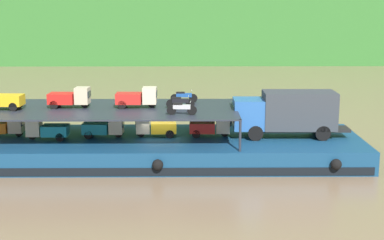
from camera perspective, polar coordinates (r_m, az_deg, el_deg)
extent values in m
plane|color=#7F664C|center=(38.72, -3.13, -3.92)|extent=(400.00, 400.00, 0.00)
cube|color=navy|center=(38.52, -3.14, -2.84)|extent=(26.98, 8.19, 1.50)
cube|color=black|center=(34.68, -3.44, -5.23)|extent=(26.44, 0.06, 0.50)
sphere|color=black|center=(34.36, -3.47, -4.52)|extent=(0.68, 0.68, 0.68)
sphere|color=black|center=(35.47, 14.28, -4.35)|extent=(0.68, 0.68, 0.68)
cube|color=#285BA3|center=(38.26, 5.67, 0.63)|extent=(2.02, 2.20, 2.00)
cube|color=#192833|center=(38.10, 4.14, 1.14)|extent=(0.07, 1.84, 0.60)
cube|color=#33383D|center=(38.70, 10.70, 0.98)|extent=(4.82, 2.33, 2.50)
cube|color=black|center=(38.97, 10.62, -0.89)|extent=(6.81, 1.43, 0.20)
cylinder|color=black|center=(39.51, 6.07, -0.65)|extent=(1.00, 0.29, 1.00)
cylinder|color=black|center=(37.56, 6.40, -1.32)|extent=(1.00, 0.29, 1.00)
cylinder|color=black|center=(40.23, 12.37, -0.63)|extent=(1.00, 0.29, 1.00)
cylinder|color=black|center=(38.31, 13.01, -1.29)|extent=(1.00, 0.29, 1.00)
cylinder|color=#232833|center=(41.73, 3.95, 0.77)|extent=(0.16, 0.16, 2.00)
cylinder|color=#232833|center=(34.69, 4.86, -1.56)|extent=(0.16, 0.16, 2.00)
cube|color=#232833|center=(38.28, -8.88, 1.08)|extent=(17.78, 7.39, 0.10)
cube|color=beige|center=(40.25, -17.24, -0.41)|extent=(0.90, 1.00, 1.10)
cube|color=#19232D|center=(40.10, -16.60, -0.26)|extent=(0.04, 0.85, 0.38)
cylinder|color=black|center=(40.33, -16.98, -1.17)|extent=(0.56, 0.14, 0.56)
cube|color=teal|center=(38.64, -13.56, -1.01)|extent=(1.71, 1.21, 0.70)
cube|color=beige|center=(38.95, -15.58, -0.72)|extent=(0.91, 1.01, 1.10)
cube|color=#19232D|center=(39.05, -16.25, -0.56)|extent=(0.05, 0.85, 0.38)
cylinder|color=black|center=(39.11, -15.74, -1.50)|extent=(0.56, 0.14, 0.56)
cylinder|color=black|center=(39.13, -12.79, -1.34)|extent=(0.56, 0.14, 0.56)
cylinder|color=black|center=(38.13, -13.13, -1.70)|extent=(0.56, 0.14, 0.56)
cube|color=teal|center=(38.77, -9.65, -0.80)|extent=(1.75, 1.28, 0.70)
cube|color=beige|center=(38.46, -7.62, -0.53)|extent=(0.95, 1.04, 1.10)
cube|color=#19232D|center=(38.36, -6.93, -0.38)|extent=(0.08, 0.85, 0.38)
cylinder|color=black|center=(38.56, -7.38, -1.33)|extent=(0.57, 0.17, 0.56)
cylinder|color=black|center=(38.43, -10.37, -1.48)|extent=(0.57, 0.17, 0.56)
cylinder|color=black|center=(39.43, -10.04, -1.12)|extent=(0.57, 0.17, 0.56)
cube|color=gold|center=(38.48, -2.87, -0.74)|extent=(1.77, 1.30, 0.70)
cube|color=beige|center=(38.44, -4.96, -0.48)|extent=(0.96, 1.05, 1.10)
cube|color=#19232D|center=(38.43, -5.66, -0.33)|extent=(0.09, 0.85, 0.38)
cylinder|color=black|center=(38.57, -5.17, -1.28)|extent=(0.57, 0.17, 0.56)
cylinder|color=black|center=(39.08, -2.29, -1.06)|extent=(0.57, 0.17, 0.56)
cylinder|color=black|center=(38.05, -2.25, -1.42)|extent=(0.57, 0.17, 0.56)
cube|color=red|center=(38.46, 1.03, -0.73)|extent=(1.73, 1.24, 0.70)
cube|color=beige|center=(38.45, 3.12, -0.45)|extent=(0.92, 1.02, 1.10)
cube|color=#19232D|center=(38.45, 3.82, -0.29)|extent=(0.06, 0.85, 0.38)
cylinder|color=black|center=(38.58, 3.33, -1.25)|extent=(0.56, 0.15, 0.56)
cylinder|color=black|center=(38.03, 0.43, -1.42)|extent=(0.56, 0.15, 0.56)
cylinder|color=black|center=(39.06, 0.44, -1.06)|extent=(0.56, 0.15, 0.56)
cube|color=gold|center=(39.22, -17.84, 1.91)|extent=(1.77, 1.30, 0.70)
cylinder|color=black|center=(39.63, -17.00, 1.55)|extent=(0.57, 0.17, 0.56)
cylinder|color=black|center=(38.65, -17.53, 1.27)|extent=(0.57, 0.17, 0.56)
cube|color=red|center=(39.01, -12.94, 2.14)|extent=(1.76, 1.29, 0.70)
cube|color=#C6B793|center=(38.63, -10.95, 2.43)|extent=(0.95, 1.05, 1.10)
cube|color=#19232D|center=(38.50, -10.28, 2.59)|extent=(0.09, 0.85, 0.38)
cylinder|color=black|center=(38.68, -10.71, 1.63)|extent=(0.57, 0.17, 0.56)
cylinder|color=black|center=(38.68, -13.70, 1.49)|extent=(0.57, 0.17, 0.56)
cylinder|color=black|center=(39.68, -13.27, 1.77)|extent=(0.57, 0.17, 0.56)
cube|color=red|center=(38.26, -6.36, 2.18)|extent=(1.72, 1.23, 0.70)
cube|color=beige|center=(38.09, -4.28, 2.48)|extent=(0.92, 1.02, 1.10)
cube|color=#19232D|center=(38.03, -3.57, 2.65)|extent=(0.06, 0.85, 0.38)
cylinder|color=black|center=(38.17, -4.04, 1.67)|extent=(0.56, 0.15, 0.56)
cylinder|color=black|center=(37.86, -7.05, 1.52)|extent=(0.56, 0.15, 0.56)
cylinder|color=black|center=(38.89, -6.84, 1.81)|extent=(0.56, 0.15, 0.56)
cylinder|color=black|center=(35.58, 0.01, 0.97)|extent=(0.61, 0.15, 0.60)
cylinder|color=black|center=(35.69, -2.08, 1.00)|extent=(0.61, 0.15, 0.60)
cube|color=#B7B7BC|center=(35.59, -1.04, 1.33)|extent=(1.11, 0.28, 0.28)
cube|color=black|center=(35.58, -1.44, 1.62)|extent=(0.61, 0.25, 0.12)
cylinder|color=#B2B2B7|center=(35.49, -0.15, 1.85)|extent=(0.08, 0.55, 0.04)
cylinder|color=black|center=(37.79, -0.19, 1.63)|extent=(0.60, 0.11, 0.60)
cylinder|color=black|center=(37.84, -2.16, 1.63)|extent=(0.60, 0.11, 0.60)
cube|color=black|center=(37.77, -1.18, 1.96)|extent=(1.10, 0.22, 0.28)
cube|color=black|center=(37.75, -1.56, 2.23)|extent=(0.60, 0.21, 0.12)
cylinder|color=#B2B2B7|center=(37.70, -0.34, 2.45)|extent=(0.05, 0.55, 0.04)
cylinder|color=black|center=(40.01, 0.12, 2.21)|extent=(0.60, 0.12, 0.60)
cylinder|color=black|center=(39.98, -1.75, 2.19)|extent=(0.60, 0.12, 0.60)
cube|color=#1E4C99|center=(39.95, -0.81, 2.51)|extent=(1.11, 0.23, 0.28)
cube|color=black|center=(39.92, -1.17, 2.76)|extent=(0.61, 0.22, 0.12)
cylinder|color=#B2B2B7|center=(39.92, -0.03, 2.98)|extent=(0.06, 0.55, 0.04)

